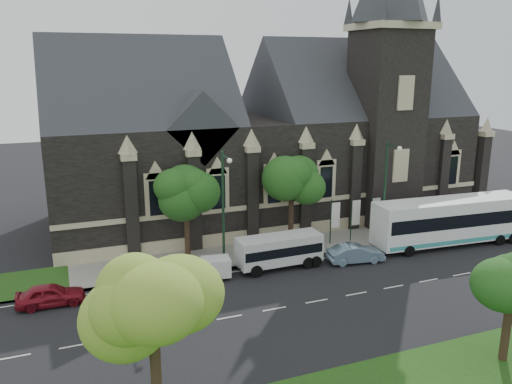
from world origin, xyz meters
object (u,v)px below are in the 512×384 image
box_trailer (216,267)px  car_far_red (51,295)px  street_lamp_near (386,188)px  banner_flag_right (374,213)px  tree_park_near (157,296)px  street_lamp_mid (224,204)px  banner_flag_center (354,215)px  tree_walk_right (293,177)px  tour_coach (450,220)px  banner_flag_left (334,218)px  tree_walk_left (188,187)px  shuttle_bus (280,249)px  sedan (355,253)px

box_trailer → car_far_red: bearing=-171.5°
street_lamp_near → banner_flag_right: size_ratio=2.25×
tree_park_near → street_lamp_mid: bearing=63.9°
banner_flag_center → tree_park_near: bearing=-138.5°
tree_park_near → tree_walk_right: 24.58m
tour_coach → box_trailer: (-20.57, 0.39, -1.28)m
tree_park_near → box_trailer: size_ratio=2.88×
banner_flag_left → box_trailer: banner_flag_left is taller
tree_walk_left → banner_flag_left: 12.66m
tree_walk_right → tour_coach: 13.85m
banner_flag_right → box_trailer: size_ratio=1.34×
banner_flag_left → banner_flag_right: bearing=0.0°
tree_walk_right → street_lamp_near: street_lamp_near is taller
street_lamp_near → banner_flag_left: 4.99m
tour_coach → box_trailer: bearing=-177.2°
tree_walk_left → street_lamp_near: (15.80, -3.61, -0.62)m
tree_park_near → shuttle_bus: tree_park_near is taller
tour_coach → shuttle_bus: bearing=-178.4°
street_lamp_mid → car_far_red: (-12.16, -1.42, -4.39)m
banner_flag_right → banner_flag_center: bearing=180.0°
sedan → street_lamp_mid: bearing=85.0°
street_lamp_mid → box_trailer: street_lamp_mid is taller
street_lamp_near → tour_coach: bearing=-16.7°
box_trailer → sedan: (11.02, -0.96, -0.15)m
banner_flag_center → shuttle_bus: (-8.29, -2.93, -0.92)m
street_lamp_mid → tour_coach: street_lamp_mid is taller
tree_walk_left → banner_flag_right: bearing=-6.0°
sedan → banner_flag_center: bearing=-22.1°
tree_walk_left → banner_flag_center: tree_walk_left is taller
tour_coach → box_trailer: size_ratio=4.64×
street_lamp_mid → box_trailer: (-1.08, -1.25, -4.23)m
tree_walk_right → banner_flag_left: bearing=-29.1°
tour_coach → banner_flag_center: bearing=157.6°
box_trailer → shuttle_bus: bearing=10.1°
tree_walk_left → street_lamp_near: size_ratio=0.85×
tour_coach → banner_flag_left: bearing=162.8°
tree_park_near → banner_flag_center: size_ratio=2.14×
tree_walk_right → sedan: tree_walk_right is taller
tree_walk_left → tree_park_near: bearing=-107.1°
tree_walk_right → box_trailer: bearing=-149.6°
sedan → car_far_red: bearing=95.5°
tree_walk_right → banner_flag_center: tree_walk_right is taller
street_lamp_near → street_lamp_mid: bearing=180.0°
box_trailer → street_lamp_mid: bearing=56.9°
banner_flag_center → car_far_red: size_ratio=0.95×
tree_park_near → banner_flag_left: bearing=44.5°
tree_park_near → banner_flag_center: bearing=41.5°
street_lamp_mid → banner_flag_left: bearing=10.5°
banner_flag_left → street_lamp_near: bearing=-27.2°
box_trailer → banner_flag_right: bearing=19.2°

